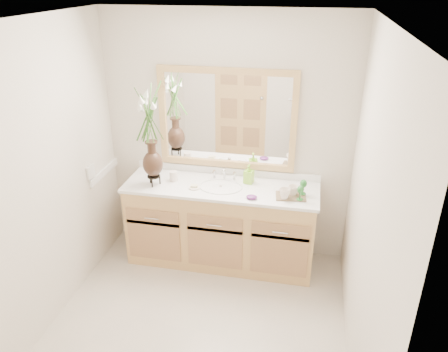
% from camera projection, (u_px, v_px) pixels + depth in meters
% --- Properties ---
extents(floor, '(2.60, 2.60, 0.00)m').
position_uv_depth(floor, '(195.00, 331.00, 3.57)').
color(floor, '#C0B5A4').
rests_on(floor, ground).
extents(ceiling, '(2.40, 2.60, 0.02)m').
position_uv_depth(ceiling, '(184.00, 22.00, 2.56)').
color(ceiling, white).
rests_on(ceiling, wall_back).
extents(wall_back, '(2.40, 0.02, 2.40)m').
position_uv_depth(wall_back, '(227.00, 139.00, 4.22)').
color(wall_back, silver).
rests_on(wall_back, floor).
extents(wall_front, '(2.40, 0.02, 2.40)m').
position_uv_depth(wall_front, '(110.00, 340.00, 1.91)').
color(wall_front, silver).
rests_on(wall_front, floor).
extents(wall_left, '(0.02, 2.60, 2.40)m').
position_uv_depth(wall_left, '(37.00, 186.00, 3.29)').
color(wall_left, silver).
rests_on(wall_left, floor).
extents(wall_right, '(0.02, 2.60, 2.40)m').
position_uv_depth(wall_right, '(368.00, 220.00, 2.84)').
color(wall_right, silver).
rests_on(wall_right, floor).
extents(vanity, '(1.80, 0.55, 0.80)m').
position_uv_depth(vanity, '(221.00, 225.00, 4.30)').
color(vanity, tan).
rests_on(vanity, floor).
extents(counter, '(1.84, 0.57, 0.03)m').
position_uv_depth(counter, '(221.00, 187.00, 4.13)').
color(counter, white).
rests_on(counter, vanity).
extents(sink, '(0.38, 0.34, 0.23)m').
position_uv_depth(sink, '(221.00, 192.00, 4.13)').
color(sink, white).
rests_on(sink, counter).
extents(mirror, '(1.32, 0.04, 0.97)m').
position_uv_depth(mirror, '(227.00, 119.00, 4.11)').
color(mirror, white).
rests_on(mirror, wall_back).
extents(switch_plate, '(0.02, 0.12, 0.12)m').
position_uv_depth(switch_plate, '(91.00, 172.00, 4.06)').
color(switch_plate, white).
rests_on(switch_plate, wall_left).
extents(flower_vase, '(0.22, 0.22, 0.91)m').
position_uv_depth(flower_vase, '(150.00, 123.00, 3.89)').
color(flower_vase, black).
rests_on(flower_vase, counter).
extents(tumbler, '(0.08, 0.08, 0.10)m').
position_uv_depth(tumbler, '(174.00, 176.00, 4.21)').
color(tumbler, white).
rests_on(tumbler, counter).
extents(soap_dish, '(0.11, 0.11, 0.03)m').
position_uv_depth(soap_dish, '(194.00, 187.00, 4.07)').
color(soap_dish, white).
rests_on(soap_dish, counter).
extents(soap_bottle, '(0.09, 0.09, 0.17)m').
position_uv_depth(soap_bottle, '(249.00, 175.00, 4.15)').
color(soap_bottle, '#8BD231').
rests_on(soap_bottle, counter).
extents(purple_dish, '(0.12, 0.11, 0.03)m').
position_uv_depth(purple_dish, '(252.00, 197.00, 3.88)').
color(purple_dish, '#5F236A').
rests_on(purple_dish, counter).
extents(tray, '(0.29, 0.21, 0.01)m').
position_uv_depth(tray, '(291.00, 196.00, 3.92)').
color(tray, brown).
rests_on(tray, counter).
extents(mug_left, '(0.11, 0.11, 0.10)m').
position_uv_depth(mug_left, '(285.00, 193.00, 3.85)').
color(mug_left, white).
rests_on(mug_left, tray).
extents(mug_right, '(0.13, 0.13, 0.09)m').
position_uv_depth(mug_right, '(293.00, 190.00, 3.91)').
color(mug_right, white).
rests_on(mug_right, tray).
extents(goblet_front, '(0.06, 0.06, 0.14)m').
position_uv_depth(goblet_front, '(300.00, 190.00, 3.81)').
color(goblet_front, '#27752D').
rests_on(goblet_front, tray).
extents(goblet_back, '(0.06, 0.06, 0.14)m').
position_uv_depth(goblet_back, '(303.00, 185.00, 3.90)').
color(goblet_back, '#27752D').
rests_on(goblet_back, tray).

